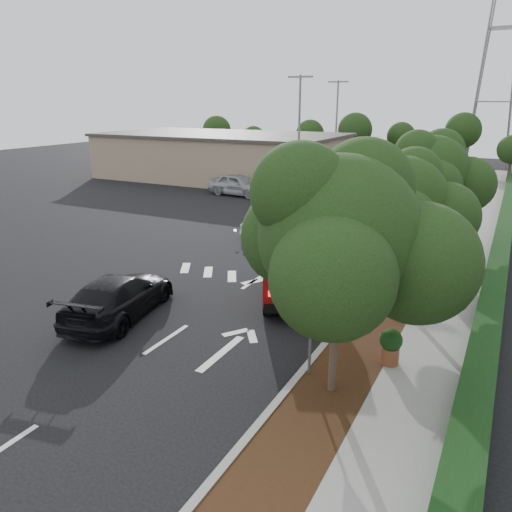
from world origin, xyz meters
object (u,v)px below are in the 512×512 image
Objects in this scene: red_jeep at (295,268)px; speed_hump_sign at (311,318)px; silver_suv_ahead at (372,238)px; black_suv_oncoming at (119,296)px.

speed_hump_sign is (2.57, -5.04, 0.55)m from red_jeep.
silver_suv_ahead is 1.89× the size of speed_hump_sign.
silver_suv_ahead is 13.05m from black_suv_oncoming.
black_suv_oncoming is 2.03× the size of speed_hump_sign.
red_jeep reaches higher than silver_suv_ahead.
red_jeep is at bearing -149.01° from black_suv_oncoming.
speed_hump_sign is (7.29, -0.75, 1.00)m from black_suv_oncoming.
red_jeep is 6.39m from black_suv_oncoming.
red_jeep reaches higher than black_suv_oncoming.
silver_suv_ahead is at bearing -127.19° from black_suv_oncoming.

